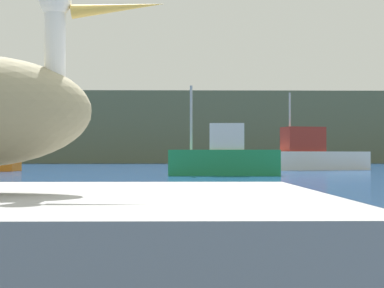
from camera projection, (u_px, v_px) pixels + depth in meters
The scene contains 3 objects.
hillside_backdrop at pixel (183, 129), 85.45m from camera, with size 140.00×15.16×8.58m, color #5B664C.
fishing_boat_green at pixel (225, 158), 30.87m from camera, with size 5.20×1.68×4.20m.
fishing_boat_white at pixel (313, 154), 42.51m from camera, with size 6.76×3.43×4.93m.
Camera 1 is at (-0.34, -3.67, 0.94)m, focal length 62.17 mm.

